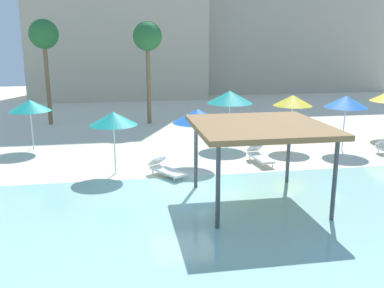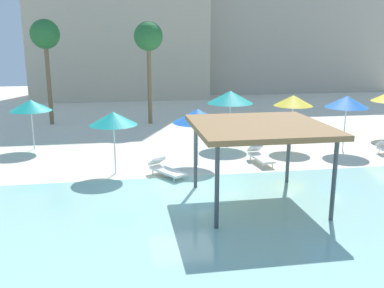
% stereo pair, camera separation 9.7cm
% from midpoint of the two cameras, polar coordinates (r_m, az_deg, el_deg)
% --- Properties ---
extents(ground_plane, '(80.00, 80.00, 0.00)m').
position_cam_midpoint_polar(ground_plane, '(16.34, -1.19, -6.19)').
color(ground_plane, beige).
extents(lagoon_water, '(44.00, 13.50, 0.04)m').
position_cam_midpoint_polar(lagoon_water, '(11.61, 2.64, -14.89)').
color(lagoon_water, '#99D1C6').
rests_on(lagoon_water, ground).
extents(shade_pavilion, '(4.42, 4.42, 2.84)m').
position_cam_midpoint_polar(shade_pavilion, '(14.52, 9.19, 2.02)').
color(shade_pavilion, '#42474C').
rests_on(shade_pavilion, ground).
extents(beach_umbrella_yellow_0, '(2.02, 2.02, 2.80)m').
position_cam_midpoint_polar(beach_umbrella_yellow_0, '(22.79, 13.57, 5.69)').
color(beach_umbrella_yellow_0, silver).
rests_on(beach_umbrella_yellow_0, ground).
extents(beach_umbrella_blue_1, '(2.16, 2.16, 2.84)m').
position_cam_midpoint_polar(beach_umbrella_blue_1, '(22.94, 20.17, 5.34)').
color(beach_umbrella_blue_1, silver).
rests_on(beach_umbrella_blue_1, ground).
extents(beach_umbrella_teal_2, '(2.43, 2.43, 2.96)m').
position_cam_midpoint_polar(beach_umbrella_teal_2, '(22.79, 5.28, 6.29)').
color(beach_umbrella_teal_2, silver).
rests_on(beach_umbrella_teal_2, ground).
extents(beach_umbrella_blue_3, '(2.27, 2.27, 2.59)m').
position_cam_midpoint_polar(beach_umbrella_blue_3, '(19.08, 0.91, 3.81)').
color(beach_umbrella_blue_3, silver).
rests_on(beach_umbrella_blue_3, ground).
extents(beach_umbrella_teal_5, '(2.01, 2.01, 2.68)m').
position_cam_midpoint_polar(beach_umbrella_teal_5, '(18.02, -10.36, 3.39)').
color(beach_umbrella_teal_5, silver).
rests_on(beach_umbrella_teal_5, ground).
extents(beach_umbrella_teal_6, '(2.11, 2.11, 2.61)m').
position_cam_midpoint_polar(beach_umbrella_teal_6, '(23.32, -20.74, 4.87)').
color(beach_umbrella_teal_6, silver).
rests_on(beach_umbrella_teal_6, ground).
extents(lounge_chair_0, '(0.71, 1.93, 0.74)m').
position_cam_midpoint_polar(lounge_chair_0, '(24.63, 8.79, 1.33)').
color(lounge_chair_0, white).
rests_on(lounge_chair_0, ground).
extents(lounge_chair_1, '(0.79, 1.95, 0.74)m').
position_cam_midpoint_polar(lounge_chair_1, '(20.06, 9.21, -1.56)').
color(lounge_chair_1, white).
rests_on(lounge_chair_1, ground).
extents(lounge_chair_4, '(1.51, 1.93, 0.74)m').
position_cam_midpoint_polar(lounge_chair_4, '(17.85, -3.48, -3.34)').
color(lounge_chair_4, white).
rests_on(lounge_chair_4, ground).
extents(palm_tree_0, '(1.90, 1.90, 6.89)m').
position_cam_midpoint_polar(palm_tree_0, '(29.93, -19.02, 13.41)').
color(palm_tree_0, brown).
rests_on(palm_tree_0, ground).
extents(palm_tree_1, '(1.90, 1.90, 6.76)m').
position_cam_midpoint_polar(palm_tree_1, '(28.83, -5.77, 13.84)').
color(palm_tree_1, brown).
rests_on(palm_tree_1, ground).
extents(hotel_block_1, '(21.00, 9.13, 17.77)m').
position_cam_midpoint_polar(hotel_block_1, '(50.83, 12.50, 17.24)').
color(hotel_block_1, '#B2A893').
rests_on(hotel_block_1, ground).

